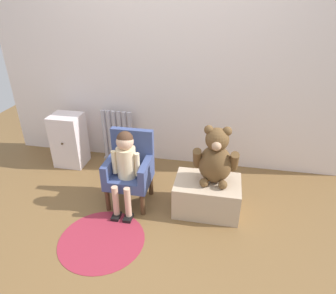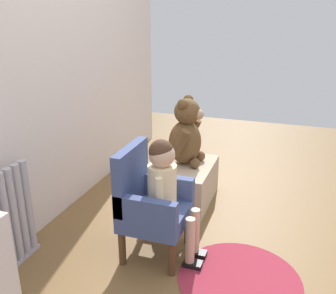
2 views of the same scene
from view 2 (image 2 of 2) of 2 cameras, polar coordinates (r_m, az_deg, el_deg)
name	(u,v)px [view 2 (image 2 of 2)]	position (r m, az deg, el deg)	size (l,w,h in m)	color
ground_plane	(233,248)	(2.51, 9.87, -14.88)	(6.00, 6.00, 0.00)	brown
back_wall	(38,48)	(2.60, -19.24, 14.01)	(3.80, 0.05, 2.40)	silver
radiator	(10,220)	(2.36, -22.88, -10.16)	(0.37, 0.05, 0.61)	#ACA8B3
child_armchair	(149,202)	(2.26, -2.89, -8.36)	(0.39, 0.37, 0.69)	#3E4E82
child_figure	(166,183)	(2.16, -0.27, -5.46)	(0.25, 0.35, 0.75)	beige
low_bench	(186,183)	(2.95, 2.73, -5.52)	(0.58, 0.40, 0.30)	#C4AB8D
large_teddy_bear	(186,135)	(2.86, 2.76, 1.89)	(0.38, 0.27, 0.53)	brown
floor_rug	(239,279)	(2.27, 10.79, -19.13)	(0.70, 0.70, 0.01)	#9A283A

